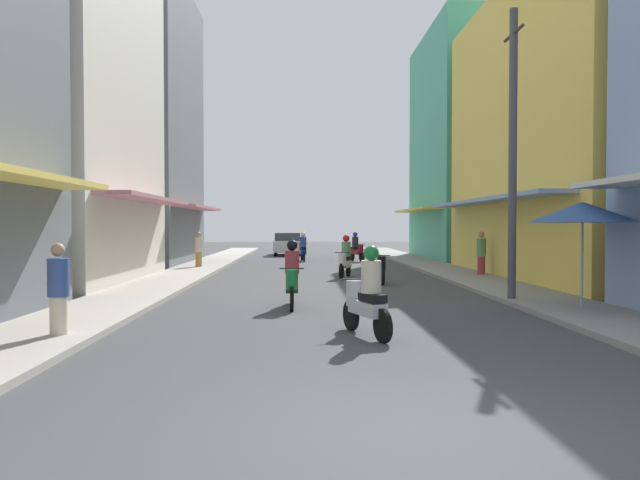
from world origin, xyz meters
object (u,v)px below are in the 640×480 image
object	(u,v)px
motorbike_maroon	(357,248)
motorbike_silver	(367,296)
motorbike_green	(292,277)
motorbike_white	(345,259)
pedestrian_foreground	(199,251)
utility_pole	(513,154)
motorbike_blue	(303,248)
vendor_umbrella	(583,212)
parked_car	(287,244)
motorbike_black	(379,268)
pedestrian_midway	(481,255)
pedestrian_far	(58,293)

from	to	relation	value
motorbike_maroon	motorbike_silver	world-z (taller)	same
motorbike_green	motorbike_white	world-z (taller)	same
pedestrian_foreground	utility_pole	xyz separation A→B (m)	(9.67, -11.77, 2.87)
motorbike_blue	utility_pole	xyz separation A→B (m)	(5.07, -17.34, 2.98)
vendor_umbrella	utility_pole	world-z (taller)	utility_pole
vendor_umbrella	motorbike_green	bearing A→B (deg)	170.58
motorbike_maroon	pedestrian_foreground	world-z (taller)	pedestrian_foreground
motorbike_maroon	parked_car	distance (m)	7.89
motorbike_maroon	motorbike_white	size ratio (longest dim) A/B	0.99
motorbike_green	parked_car	xyz separation A→B (m)	(-0.62, 24.54, 0.04)
motorbike_maroon	motorbike_black	xyz separation A→B (m)	(-0.42, -12.06, -0.20)
motorbike_white	motorbike_black	bearing A→B (deg)	-67.47
motorbike_black	utility_pole	size ratio (longest dim) A/B	0.25
motorbike_blue	motorbike_white	distance (m)	10.17
pedestrian_midway	vendor_umbrella	world-z (taller)	vendor_umbrella
motorbike_blue	pedestrian_far	distance (m)	22.26
motorbike_green	motorbike_silver	xyz separation A→B (m)	(1.33, -3.73, 0.00)
pedestrian_far	motorbike_blue	bearing A→B (deg)	79.28
pedestrian_far	pedestrian_foreground	bearing A→B (deg)	91.63
vendor_umbrella	pedestrian_foreground	bearing A→B (deg)	128.52
motorbike_silver	pedestrian_foreground	xyz separation A→B (m)	(-5.60, 16.05, 0.11)
pedestrian_far	pedestrian_foreground	world-z (taller)	pedestrian_foreground
motorbike_blue	motorbike_black	bearing A→B (deg)	-78.78
motorbike_green	motorbike_white	size ratio (longest dim) A/B	1.03
motorbike_black	utility_pole	world-z (taller)	utility_pole
motorbike_green	motorbike_black	bearing A→B (deg)	63.52
pedestrian_far	motorbike_green	bearing A→B (deg)	46.26
motorbike_black	pedestrian_foreground	size ratio (longest dim) A/B	1.11
motorbike_green	utility_pole	distance (m)	6.20
motorbike_white	vendor_umbrella	bearing A→B (deg)	-62.98
motorbike_maroon	pedestrian_foreground	size ratio (longest dim) A/B	1.06
motorbike_maroon	utility_pole	bearing A→B (deg)	-82.65
motorbike_white	motorbike_maroon	bearing A→B (deg)	82.12
utility_pole	pedestrian_foreground	bearing A→B (deg)	129.43
motorbike_silver	utility_pole	size ratio (longest dim) A/B	0.24
motorbike_blue	utility_pole	bearing A→B (deg)	-73.71
pedestrian_far	vendor_umbrella	size ratio (longest dim) A/B	0.67
motorbike_blue	pedestrian_foreground	bearing A→B (deg)	-129.55
motorbike_maroon	motorbike_black	size ratio (longest dim) A/B	0.96
motorbike_black	pedestrian_far	world-z (taller)	pedestrian_far
motorbike_maroon	vendor_umbrella	world-z (taller)	vendor_umbrella
motorbike_green	motorbike_maroon	bearing A→B (deg)	79.71
motorbike_green	motorbike_silver	distance (m)	3.96
pedestrian_far	motorbike_maroon	bearing A→B (deg)	72.04
motorbike_white	utility_pole	distance (m)	8.64
utility_pole	pedestrian_far	bearing A→B (deg)	-153.82
motorbike_green	motorbike_white	xyz separation A→B (m)	(1.85, 7.84, 0.00)
motorbike_silver	parked_car	bearing A→B (deg)	93.96
pedestrian_foreground	vendor_umbrella	bearing A→B (deg)	-51.48
motorbike_green	pedestrian_midway	world-z (taller)	pedestrian_midway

